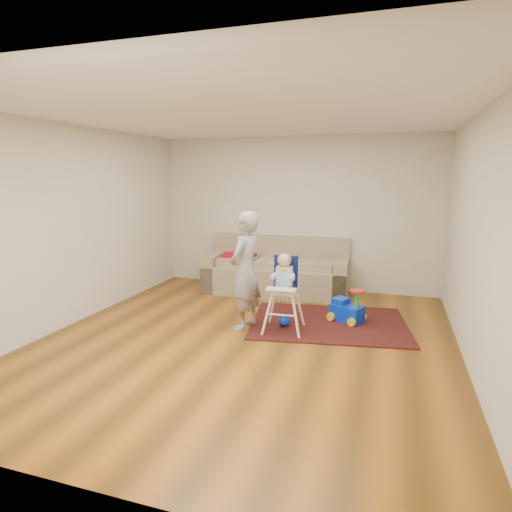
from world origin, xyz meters
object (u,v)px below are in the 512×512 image
(side_table, at_px, (241,277))
(toy_ball, at_px, (284,321))
(adult, at_px, (245,271))
(ride_on_toy, at_px, (347,304))
(high_chair, at_px, (284,294))
(sofa, at_px, (276,265))

(side_table, xyz_separation_m, toy_ball, (1.23, -1.71, -0.12))
(toy_ball, height_order, adult, adult)
(ride_on_toy, bearing_deg, high_chair, -116.07)
(ride_on_toy, distance_m, high_chair, 1.01)
(adult, bearing_deg, sofa, -168.26)
(side_table, distance_m, adult, 2.08)
(sofa, distance_m, adult, 1.89)
(ride_on_toy, bearing_deg, adult, -128.32)
(side_table, relative_size, ride_on_toy, 0.94)
(ride_on_toy, xyz_separation_m, high_chair, (-0.76, -0.62, 0.25))
(sofa, height_order, toy_ball, sofa)
(high_chair, bearing_deg, adult, 179.38)
(sofa, bearing_deg, ride_on_toy, -45.12)
(sofa, bearing_deg, toy_ball, -74.58)
(side_table, bearing_deg, toy_ball, -54.29)
(sofa, xyz_separation_m, ride_on_toy, (1.35, -1.21, -0.22))
(ride_on_toy, distance_m, toy_ball, 0.93)
(ride_on_toy, relative_size, adult, 0.30)
(side_table, relative_size, high_chair, 0.42)
(sofa, bearing_deg, adult, -90.94)
(sofa, distance_m, high_chair, 1.92)
(toy_ball, bearing_deg, side_table, 125.71)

